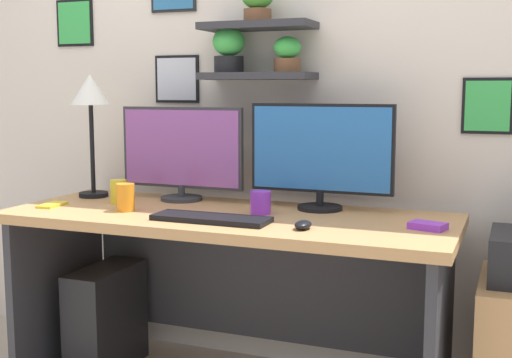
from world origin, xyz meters
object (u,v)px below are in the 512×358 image
pen_cup (119,192)px  monitor_right (321,154)px  computer_mouse (303,225)px  keyboard (211,219)px  coffee_mug (261,203)px  desk_lamp (91,99)px  scissors_tray (428,226)px  cell_phone (52,205)px  water_cup (126,197)px  monitor_left (182,152)px  desk (234,261)px  computer_tower_left (106,319)px

pen_cup → monitor_right: bearing=11.9°
computer_mouse → pen_cup: size_ratio=0.90×
keyboard → coffee_mug: coffee_mug is taller
desk_lamp → scissors_tray: (1.49, -0.17, -0.42)m
monitor_right → pen_cup: bearing=-168.1°
cell_phone → water_cup: 0.35m
water_cup → desk_lamp: bearing=142.7°
monitor_left → coffee_mug: 0.50m
water_cup → cell_phone: bearing=-177.5°
cell_phone → coffee_mug: (0.87, 0.15, 0.04)m
monitor_left → pen_cup: (-0.21, -0.18, -0.16)m
desk → pen_cup: (-0.52, -0.02, 0.26)m
keyboard → water_cup: 0.41m
computer_mouse → desk_lamp: size_ratio=0.16×
monitor_right → cell_phone: 1.13m
pen_cup → scissors_tray: 1.29m
computer_mouse → pen_cup: 0.91m
desk_lamp → computer_tower_left: (0.12, -0.11, -0.96)m
computer_mouse → keyboard: bearing=178.5°
computer_mouse → water_cup: size_ratio=0.82×
monitor_left → water_cup: monitor_left is taller
desk → desk_lamp: bearing=172.8°
desk → scissors_tray: bearing=-5.6°
keyboard → pen_cup: bearing=158.7°
keyboard → computer_mouse: size_ratio=4.89×
computer_mouse → monitor_right: bearing=97.5°
computer_mouse → computer_tower_left: size_ratio=0.20×
desk_lamp → water_cup: size_ratio=4.96×
keyboard → computer_tower_left: bearing=161.4°
scissors_tray → cell_phone: bearing=-176.2°
cell_phone → coffee_mug: coffee_mug is taller
computer_tower_left → pen_cup: bearing=0.6°
cell_phone → water_cup: size_ratio=1.27×
cell_phone → computer_tower_left: cell_phone is taller
desk → monitor_right: size_ratio=3.00×
cell_phone → pen_cup: bearing=30.0°
desk → monitor_left: size_ratio=3.09×
monitor_right → scissors_tray: (0.45, -0.24, -0.21)m
desk → cell_phone: 0.79m
water_cup → computer_tower_left: 0.63m
monitor_right → desk_lamp: desk_lamp is taller
keyboard → coffee_mug: (0.12, 0.20, 0.04)m
scissors_tray → computer_tower_left: scissors_tray is taller
monitor_right → coffee_mug: (-0.19, -0.18, -0.18)m
monitor_right → computer_mouse: monitor_right is taller
scissors_tray → pen_cup: bearing=177.4°
monitor_left → computer_mouse: monitor_left is taller
monitor_right → scissors_tray: 0.55m
monitor_left → computer_tower_left: size_ratio=1.24×
keyboard → computer_mouse: 0.36m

